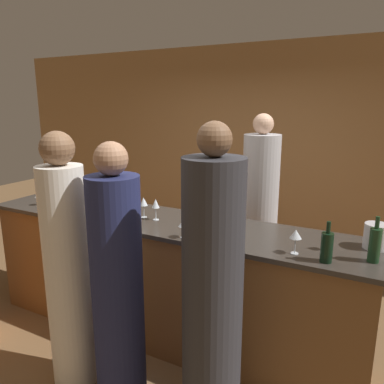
{
  "coord_description": "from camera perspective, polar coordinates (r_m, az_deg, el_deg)",
  "views": [
    {
      "loc": [
        1.65,
        -2.57,
        2.06
      ],
      "look_at": [
        0.23,
        0.1,
        1.34
      ],
      "focal_mm": 35.0,
      "sensor_mm": 36.0,
      "label": 1
    }
  ],
  "objects": [
    {
      "name": "wine_bottle_1",
      "position": [
        3.09,
        -10.73,
        -3.12
      ],
      "size": [
        0.07,
        0.07,
        0.28
      ],
      "color": "black",
      "rests_on": "bar_counter"
    },
    {
      "name": "guest_1",
      "position": [
        2.33,
        3.11,
        -16.03
      ],
      "size": [
        0.37,
        0.37,
        1.97
      ],
      "color": "#2D2D33",
      "rests_on": "ground_plane"
    },
    {
      "name": "back_wall",
      "position": [
        5.11,
        9.0,
        5.92
      ],
      "size": [
        8.0,
        0.06,
        2.8
      ],
      "color": "#A37547",
      "rests_on": "ground_plane"
    },
    {
      "name": "guest_0",
      "position": [
        2.63,
        -11.29,
        -14.14
      ],
      "size": [
        0.35,
        0.35,
        1.83
      ],
      "color": "#1E234C",
      "rests_on": "ground_plane"
    },
    {
      "name": "guest_2",
      "position": [
        2.84,
        -18.43,
        -11.52
      ],
      "size": [
        0.31,
        0.31,
        1.88
      ],
      "color": "silver",
      "rests_on": "ground_plane"
    },
    {
      "name": "wine_glass_1",
      "position": [
        2.55,
        15.52,
        -6.3
      ],
      "size": [
        0.08,
        0.08,
        0.17
      ],
      "color": "silver",
      "rests_on": "bar_counter"
    },
    {
      "name": "wine_glass_5",
      "position": [
        3.25,
        -7.39,
        -1.55
      ],
      "size": [
        0.07,
        0.07,
        0.18
      ],
      "color": "silver",
      "rests_on": "bar_counter"
    },
    {
      "name": "wine_glass_3",
      "position": [
        3.5,
        -18.81,
        -1.02
      ],
      "size": [
        0.07,
        0.07,
        0.19
      ],
      "color": "silver",
      "rests_on": "bar_counter"
    },
    {
      "name": "bar_counter",
      "position": [
        3.41,
        -4.29,
        -12.96
      ],
      "size": [
        3.46,
        0.73,
        1.09
      ],
      "color": "brown",
      "rests_on": "ground_plane"
    },
    {
      "name": "ground_plane",
      "position": [
        3.68,
        -4.13,
        -20.57
      ],
      "size": [
        14.0,
        14.0,
        0.0
      ],
      "primitive_type": "plane",
      "color": "brown"
    },
    {
      "name": "wine_glass_6",
      "position": [
        3.91,
        -22.35,
        -0.41
      ],
      "size": [
        0.08,
        0.08,
        0.14
      ],
      "color": "silver",
      "rests_on": "bar_counter"
    },
    {
      "name": "bartender",
      "position": [
        3.79,
        10.18,
        -4.3
      ],
      "size": [
        0.35,
        0.35,
        1.96
      ],
      "rotation": [
        0.0,
        0.0,
        3.14
      ],
      "color": "#B2B2B7",
      "rests_on": "ground_plane"
    },
    {
      "name": "wine_bottle_2",
      "position": [
        2.61,
        26.08,
        -7.19
      ],
      "size": [
        0.07,
        0.07,
        0.3
      ],
      "color": "#19381E",
      "rests_on": "bar_counter"
    },
    {
      "name": "wine_bottle_0",
      "position": [
        2.5,
        19.85,
        -7.85
      ],
      "size": [
        0.08,
        0.08,
        0.27
      ],
      "color": "black",
      "rests_on": "bar_counter"
    },
    {
      "name": "wine_glass_2",
      "position": [
        3.17,
        -5.57,
        -1.85
      ],
      "size": [
        0.06,
        0.06,
        0.19
      ],
      "color": "silver",
      "rests_on": "bar_counter"
    },
    {
      "name": "wine_glass_0",
      "position": [
        2.69,
        19.93,
        -6.08
      ],
      "size": [
        0.07,
        0.07,
        0.15
      ],
      "color": "silver",
      "rests_on": "bar_counter"
    },
    {
      "name": "wine_glass_4",
      "position": [
        2.75,
        -1.24,
        -4.8
      ],
      "size": [
        0.08,
        0.08,
        0.14
      ],
      "color": "silver",
      "rests_on": "bar_counter"
    },
    {
      "name": "ice_bucket",
      "position": [
        2.86,
        26.24,
        -6.06
      ],
      "size": [
        0.16,
        0.16,
        0.17
      ],
      "color": "silver",
      "rests_on": "bar_counter"
    }
  ]
}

